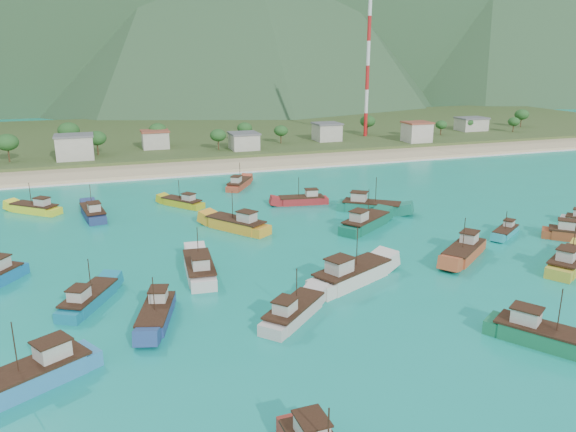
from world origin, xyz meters
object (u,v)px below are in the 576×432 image
object	(u,v)px
boat_24	(89,300)
boat_29	(157,315)
boat_12	(351,275)
boat_8	(569,263)
boat_0	(546,337)
boat_17	(302,201)
radio_tower	(368,65)
boat_15	(293,313)
boat_6	(31,378)
boat_21	(200,269)
boat_10	(93,213)
boat_9	(464,252)
boat_13	(237,225)
boat_2	(35,209)
boat_23	(365,223)
boat_5	(370,207)
boat_31	(182,203)
boat_11	(506,232)
boat_19	(239,185)

from	to	relation	value
boat_24	boat_29	world-z (taller)	boat_24
boat_12	boat_8	bearing A→B (deg)	54.78
boat_0	boat_17	world-z (taller)	boat_0
boat_29	radio_tower	bearing A→B (deg)	-109.86
boat_15	boat_24	distance (m)	25.33
boat_6	boat_21	size ratio (longest dim) A/B	1.03
boat_12	boat_17	size ratio (longest dim) A/B	1.33
boat_12	boat_10	bearing A→B (deg)	-169.09
boat_6	boat_12	distance (m)	40.50
boat_17	boat_9	bearing A→B (deg)	-153.10
boat_13	boat_0	bearing A→B (deg)	-102.28
boat_2	boat_17	distance (m)	52.19
boat_10	boat_13	size ratio (longest dim) A/B	0.95
boat_0	boat_23	distance (m)	43.15
boat_8	boat_17	bearing A→B (deg)	175.99
boat_0	boat_5	xyz separation A→B (m)	(6.00, 52.58, 0.04)
boat_2	boat_15	xyz separation A→B (m)	(32.26, -58.55, 0.03)
boat_31	boat_21	bearing A→B (deg)	-133.28
boat_15	boat_31	bearing A→B (deg)	142.11
boat_2	boat_23	size ratio (longest dim) A/B	0.82
boat_9	boat_10	xyz separation A→B (m)	(-52.84, 40.70, -0.06)
boat_31	boat_0	bearing A→B (deg)	-106.07
boat_0	boat_2	world-z (taller)	boat_0
boat_8	boat_9	distance (m)	14.44
boat_2	boat_11	distance (m)	86.93
boat_15	boat_6	bearing A→B (deg)	-122.29
boat_11	boat_19	size ratio (longest dim) A/B	0.77
boat_23	boat_15	bearing A→B (deg)	-74.24
boat_13	boat_29	world-z (taller)	boat_13
boat_5	boat_2	bearing A→B (deg)	-71.83
boat_17	boat_23	distance (m)	19.67
boat_23	boat_10	bearing A→B (deg)	-151.68
boat_0	boat_21	size ratio (longest dim) A/B	0.97
boat_2	boat_15	distance (m)	66.85
boat_0	boat_2	xyz separation A→B (m)	(-55.58, 72.86, -0.16)
boat_9	boat_24	size ratio (longest dim) A/B	1.07
boat_0	boat_12	bearing A→B (deg)	-94.00
boat_9	boat_6	bearing A→B (deg)	68.23
boat_2	boat_12	distance (m)	66.79
boat_8	boat_31	size ratio (longest dim) A/B	1.30
boat_10	boat_19	xyz separation A→B (m)	(31.81, 14.64, -0.09)
boat_23	boat_29	xyz separation A→B (m)	(-38.61, -24.02, -0.21)
boat_5	boat_19	distance (m)	33.88
boat_24	boat_29	xyz separation A→B (m)	(7.45, -6.79, -0.01)
boat_19	boat_23	xyz separation A→B (m)	(13.43, -37.34, 0.22)
boat_13	boat_29	bearing A→B (deg)	-154.96
boat_23	boat_31	world-z (taller)	boat_23
boat_10	boat_19	size ratio (longest dim) A/B	1.11
boat_5	boat_23	bearing A→B (deg)	4.87
boat_8	boat_21	world-z (taller)	boat_21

